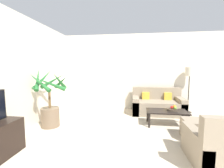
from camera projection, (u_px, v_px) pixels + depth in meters
name	position (u px, v px, depth m)	size (l,w,h in m)	color
wall_back	(156.00, 72.00, 5.32)	(8.25, 0.06, 2.70)	beige
potted_palm	(50.00, 105.00, 3.77)	(0.89, 0.98, 1.48)	brown
sofa_loveseat	(157.00, 105.00, 4.90)	(1.61, 0.84, 0.83)	gray
floor_lamp	(189.00, 75.00, 4.92)	(0.27, 0.27, 1.52)	#2D2823
coffee_table	(167.00, 113.00, 3.86)	(1.02, 0.52, 0.39)	black
fruit_bowl	(172.00, 110.00, 3.86)	(0.26, 0.26, 0.05)	#42382D
apple_red	(172.00, 107.00, 3.86)	(0.07, 0.07, 0.07)	red
apple_green	(175.00, 108.00, 3.79)	(0.07, 0.07, 0.07)	olive
orange_fruit	(175.00, 107.00, 3.89)	(0.09, 0.09, 0.09)	orange
armchair	(218.00, 148.00, 2.27)	(0.77, 0.85, 0.84)	gray
ottoman	(197.00, 130.00, 3.10)	(0.55, 0.48, 0.41)	gray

